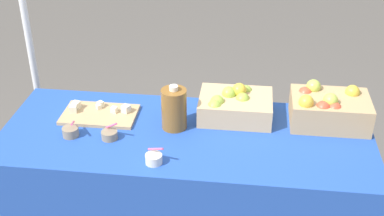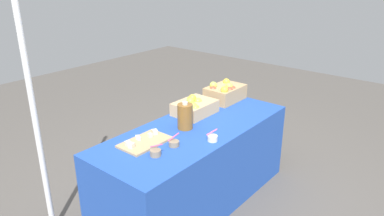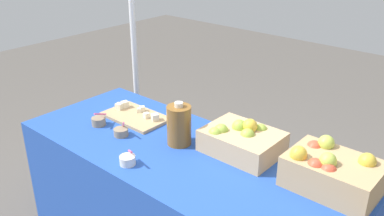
# 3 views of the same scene
# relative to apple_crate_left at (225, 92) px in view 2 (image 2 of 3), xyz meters

# --- Properties ---
(ground_plane) EXTENTS (10.00, 10.00, 0.00)m
(ground_plane) POSITION_rel_apple_crate_left_xyz_m (-0.72, -0.19, -0.83)
(ground_plane) COLOR #56514C
(table) EXTENTS (1.90, 0.76, 0.74)m
(table) POSITION_rel_apple_crate_left_xyz_m (-0.72, -0.19, -0.46)
(table) COLOR #234CAD
(table) RESTS_ON ground_plane
(apple_crate_left) EXTENTS (0.40, 0.28, 0.20)m
(apple_crate_left) POSITION_rel_apple_crate_left_xyz_m (0.00, 0.00, 0.00)
(apple_crate_left) COLOR tan
(apple_crate_left) RESTS_ON table
(apple_crate_middle) EXTENTS (0.38, 0.29, 0.18)m
(apple_crate_middle) POSITION_rel_apple_crate_left_xyz_m (-0.49, 0.01, -0.02)
(apple_crate_middle) COLOR tan
(apple_crate_middle) RESTS_ON table
(cutting_board_front) EXTENTS (0.40, 0.24, 0.06)m
(cutting_board_front) POSITION_rel_apple_crate_left_xyz_m (-1.21, -0.07, -0.07)
(cutting_board_front) COLOR tan
(cutting_board_front) RESTS_ON table
(sample_bowl_near) EXTENTS (0.09, 0.08, 0.09)m
(sample_bowl_near) POSITION_rel_apple_crate_left_xyz_m (-0.84, -0.46, -0.06)
(sample_bowl_near) COLOR silver
(sample_bowl_near) RESTS_ON table
(sample_bowl_mid) EXTENTS (0.08, 0.10, 0.10)m
(sample_bowl_mid) POSITION_rel_apple_crate_left_xyz_m (-1.30, -0.29, -0.06)
(sample_bowl_mid) COLOR gray
(sample_bowl_mid) RESTS_ON table
(sample_bowl_far) EXTENTS (0.09, 0.09, 0.10)m
(sample_bowl_far) POSITION_rel_apple_crate_left_xyz_m (-1.10, -0.29, -0.06)
(sample_bowl_far) COLOR gray
(sample_bowl_far) RESTS_ON table
(cider_jug) EXTENTS (0.13, 0.13, 0.24)m
(cider_jug) POSITION_rel_apple_crate_left_xyz_m (-0.79, -0.14, 0.02)
(cider_jug) COLOR brown
(cider_jug) RESTS_ON table
(tent_pole) EXTENTS (0.04, 0.04, 1.92)m
(tent_pole) POSITION_rel_apple_crate_left_xyz_m (-1.79, 0.45, 0.14)
(tent_pole) COLOR white
(tent_pole) RESTS_ON ground_plane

